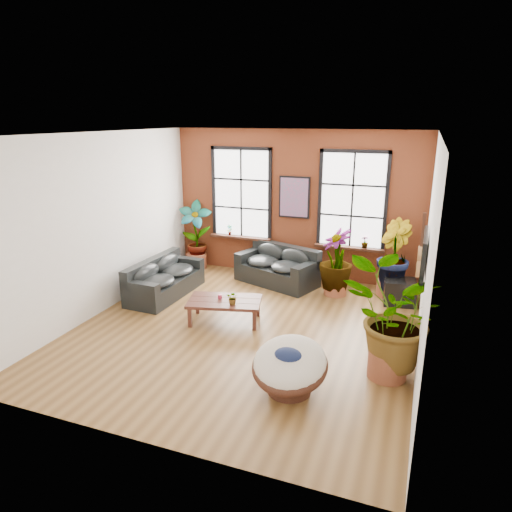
% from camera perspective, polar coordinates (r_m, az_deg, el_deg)
% --- Properties ---
extents(room, '(6.04, 6.54, 3.54)m').
position_cam_1_polar(room, '(8.04, -1.13, 2.49)').
color(room, brown).
rests_on(room, ground).
extents(sofa_back, '(2.08, 1.50, 0.87)m').
position_cam_1_polar(sofa_back, '(10.70, 2.80, -1.35)').
color(sofa_back, black).
rests_on(sofa_back, ground).
extents(sofa_left, '(0.91, 2.03, 0.79)m').
position_cam_1_polar(sofa_left, '(10.20, -11.51, -2.83)').
color(sofa_left, black).
rests_on(sofa_left, ground).
extents(coffee_table, '(1.51, 1.09, 0.53)m').
position_cam_1_polar(coffee_table, '(8.71, -3.95, -5.81)').
color(coffee_table, '#442018').
rests_on(coffee_table, ground).
extents(papasan_chair, '(1.14, 1.16, 0.81)m').
position_cam_1_polar(papasan_chair, '(6.61, 4.22, -13.49)').
color(papasan_chair, '#462519').
rests_on(papasan_chair, ground).
extents(poster, '(0.74, 0.06, 0.98)m').
position_cam_1_polar(poster, '(10.82, 4.81, 7.33)').
color(poster, black).
rests_on(poster, room).
extents(tv_wall_unit, '(0.13, 1.86, 1.20)m').
position_cam_1_polar(tv_wall_unit, '(8.00, 20.08, -0.16)').
color(tv_wall_unit, black).
rests_on(tv_wall_unit, room).
extents(media_box, '(0.70, 0.61, 0.53)m').
position_cam_1_polar(media_box, '(10.00, 17.49, -4.30)').
color(media_box, black).
rests_on(media_box, ground).
extents(pot_back_left, '(0.68, 0.68, 0.38)m').
position_cam_1_polar(pot_back_left, '(11.90, -7.43, -0.58)').
color(pot_back_left, brown).
rests_on(pot_back_left, ground).
extents(pot_back_right, '(0.54, 0.54, 0.35)m').
position_cam_1_polar(pot_back_right, '(10.41, 16.14, -3.84)').
color(pot_back_right, brown).
rests_on(pot_back_right, ground).
extents(pot_right_wall, '(0.68, 0.68, 0.43)m').
position_cam_1_polar(pot_right_wall, '(7.30, 16.08, -12.81)').
color(pot_right_wall, brown).
rests_on(pot_right_wall, ground).
extents(pot_mid, '(0.61, 0.61, 0.36)m').
position_cam_1_polar(pot_mid, '(10.21, 9.88, -3.78)').
color(pot_mid, brown).
rests_on(pot_mid, ground).
extents(floor_plant_back_left, '(0.96, 0.77, 1.60)m').
position_cam_1_polar(floor_plant_back_left, '(11.71, -7.59, 2.98)').
color(floor_plant_back_left, '#214211').
rests_on(floor_plant_back_left, ground).
extents(floor_plant_back_right, '(0.93, 1.03, 1.54)m').
position_cam_1_polar(floor_plant_back_right, '(10.20, 16.67, 0.11)').
color(floor_plant_back_right, '#214211').
rests_on(floor_plant_back_right, ground).
extents(floor_plant_right_wall, '(1.71, 1.58, 1.59)m').
position_cam_1_polar(floor_plant_right_wall, '(6.99, 16.66, -7.42)').
color(floor_plant_right_wall, '#214211').
rests_on(floor_plant_right_wall, ground).
extents(floor_plant_mid, '(1.04, 1.04, 1.34)m').
position_cam_1_polar(floor_plant_mid, '(10.02, 9.99, -0.39)').
color(floor_plant_mid, '#214211').
rests_on(floor_plant_mid, ground).
extents(table_plant, '(0.25, 0.22, 0.26)m').
position_cam_1_polar(table_plant, '(8.44, -2.90, -5.24)').
color(table_plant, '#214211').
rests_on(table_plant, coffee_table).
extents(sill_plant_left, '(0.17, 0.17, 0.27)m').
position_cam_1_polar(sill_plant_left, '(11.50, -3.32, 3.29)').
color(sill_plant_left, '#214211').
rests_on(sill_plant_left, room).
extents(sill_plant_right, '(0.19, 0.19, 0.27)m').
position_cam_1_polar(sill_plant_right, '(10.64, 13.45, 1.71)').
color(sill_plant_right, '#214211').
rests_on(sill_plant_right, room).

